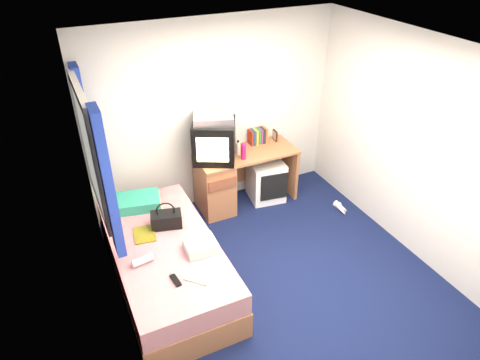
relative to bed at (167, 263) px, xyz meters
name	(u,v)px	position (x,y,z in m)	size (l,w,h in m)	color
ground	(278,275)	(1.10, -0.41, -0.27)	(3.40, 3.40, 0.00)	#0C1438
room_shell	(285,159)	(1.10, -0.41, 1.18)	(3.40, 3.40, 3.40)	white
bed	(167,263)	(0.00, 0.00, 0.00)	(1.01, 2.00, 0.54)	#B07249
pillow	(135,202)	(-0.10, 0.75, 0.33)	(0.54, 0.34, 0.12)	teal
desk	(227,180)	(1.13, 1.03, 0.14)	(1.30, 0.55, 0.75)	#B07249
storage_cube	(266,180)	(1.69, 0.99, 0.01)	(0.44, 0.44, 0.55)	white
crt_tv	(214,141)	(0.98, 1.03, 0.73)	(0.66, 0.64, 0.50)	black
vcr	(213,118)	(0.98, 1.03, 1.03)	(0.47, 0.34, 0.09)	#B9B8BB
book_row	(258,136)	(1.66, 1.19, 0.58)	(0.24, 0.13, 0.20)	maroon
picture_frame	(275,135)	(1.91, 1.17, 0.55)	(0.02, 0.12, 0.14)	black
pink_water_bottle	(244,152)	(1.30, 0.88, 0.58)	(0.06, 0.06, 0.20)	#BF1B60
aerosol_can	(238,148)	(1.29, 1.02, 0.57)	(0.05, 0.05, 0.17)	white
handbag	(166,219)	(0.11, 0.26, 0.36)	(0.35, 0.25, 0.30)	black
towel	(201,246)	(0.30, -0.25, 0.32)	(0.30, 0.25, 0.10)	silver
magazine	(144,234)	(-0.14, 0.21, 0.28)	(0.21, 0.28, 0.01)	yellow
water_bottle	(143,260)	(-0.26, -0.19, 0.31)	(0.07, 0.07, 0.20)	silver
colour_swatch_fan	(196,280)	(0.11, -0.62, 0.28)	(0.22, 0.06, 0.01)	yellow
remote_control	(176,280)	(-0.06, -0.55, 0.28)	(0.05, 0.16, 0.02)	black
window_assembly	(94,154)	(-0.45, 0.49, 1.15)	(0.11, 1.42, 1.40)	silver
white_heels	(341,208)	(2.44, 0.27, -0.23)	(0.17, 0.28, 0.09)	white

